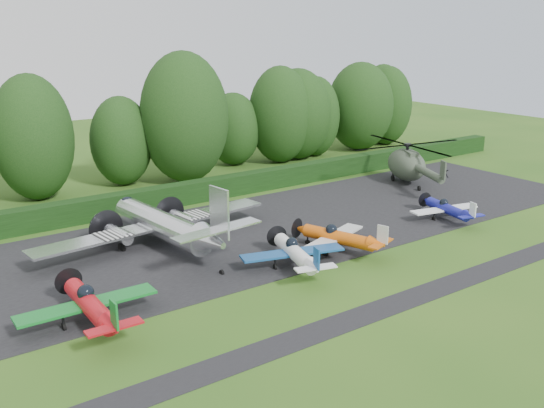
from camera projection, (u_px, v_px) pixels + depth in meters
ground at (325, 275)px, 41.33m from camera, size 160.00×160.00×0.00m
apron at (246, 235)px, 49.17m from camera, size 70.00×18.00×0.01m
taxiway_verge at (389, 306)px, 36.63m from camera, size 70.00×2.00×0.00m
hedgerow at (183, 204)px, 57.79m from camera, size 90.00×1.60×2.00m
transport_plane at (163, 225)px, 45.99m from camera, size 19.83×15.21×6.35m
light_plane_red at (90, 305)px, 34.00m from camera, size 7.97×8.38×3.06m
light_plane_white at (295, 253)px, 42.03m from camera, size 7.44×7.82×2.86m
light_plane_orange at (338, 237)px, 45.20m from camera, size 7.31×7.68×2.81m
light_plane_blue at (447, 209)px, 52.67m from camera, size 6.40×6.73×2.46m
helicopter at (407, 162)px, 64.81m from camera, size 13.28×15.54×4.28m
sign_board at (405, 158)px, 72.59m from camera, size 2.85×0.11×1.60m
tree_1 at (184, 118)px, 64.06m from camera, size 9.38×9.38×13.93m
tree_3 at (315, 116)px, 77.76m from camera, size 6.35×6.35×10.24m
tree_4 at (121, 141)px, 63.44m from camera, size 6.44×6.44×9.42m
tree_6 at (33, 138)px, 57.63m from camera, size 7.61×7.61×12.15m
tree_7 at (233, 129)px, 72.84m from camera, size 6.57×6.57×8.74m
tree_8 at (387, 106)px, 85.26m from camera, size 7.03×7.03×11.03m
tree_9 at (280, 115)px, 73.77m from camera, size 7.75×7.75×11.79m
tree_11 at (360, 106)px, 81.36m from camera, size 8.88×8.88×11.78m
tree_12 at (382, 104)px, 86.28m from camera, size 6.83×6.83×11.19m
tree_13 at (298, 114)px, 75.82m from camera, size 8.45×8.45×11.35m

